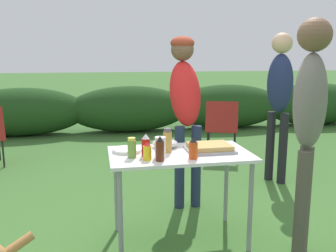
{
  "coord_description": "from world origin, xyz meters",
  "views": [
    {
      "loc": [
        -0.63,
        -2.77,
        1.5
      ],
      "look_at": [
        -0.03,
        0.34,
        0.89
      ],
      "focal_mm": 40.0,
      "sensor_mm": 36.0,
      "label": 1
    }
  ],
  "objects_px": {
    "folding_table": "(180,162)",
    "food_tray": "(210,148)",
    "plate_stack": "(127,150)",
    "relish_jar": "(132,148)",
    "bbq_sauce_bottle": "(160,149)",
    "ketchup_bottle": "(146,146)",
    "standing_person_in_dark_puffer": "(185,96)",
    "standing_person_in_olive_jacket": "(309,115)",
    "camp_chair_green_behind_table": "(222,125)",
    "mixing_bowl": "(165,143)",
    "paper_cup_stack": "(160,147)",
    "mustard_bottle": "(147,151)",
    "hot_sauce_bottle": "(193,149)",
    "standing_person_in_navy_coat": "(279,92)",
    "spice_jar": "(168,141)"
  },
  "relations": [
    {
      "from": "spice_jar",
      "to": "camp_chair_green_behind_table",
      "type": "xyz_separation_m",
      "value": [
        1.28,
        2.42,
        -0.37
      ]
    },
    {
      "from": "hot_sauce_bottle",
      "to": "spice_jar",
      "type": "relative_size",
      "value": 0.83
    },
    {
      "from": "paper_cup_stack",
      "to": "standing_person_in_olive_jacket",
      "type": "xyz_separation_m",
      "value": [
        1.01,
        -0.29,
        0.26
      ]
    },
    {
      "from": "food_tray",
      "to": "bbq_sauce_bottle",
      "type": "relative_size",
      "value": 1.98
    },
    {
      "from": "food_tray",
      "to": "ketchup_bottle",
      "type": "xyz_separation_m",
      "value": [
        -0.52,
        -0.07,
        0.06
      ]
    },
    {
      "from": "food_tray",
      "to": "plate_stack",
      "type": "distance_m",
      "value": 0.66
    },
    {
      "from": "spice_jar",
      "to": "standing_person_in_dark_puffer",
      "type": "relative_size",
      "value": 0.12
    },
    {
      "from": "mixing_bowl",
      "to": "ketchup_bottle",
      "type": "height_order",
      "value": "ketchup_bottle"
    },
    {
      "from": "hot_sauce_bottle",
      "to": "mustard_bottle",
      "type": "distance_m",
      "value": 0.34
    },
    {
      "from": "folding_table",
      "to": "standing_person_in_navy_coat",
      "type": "bearing_deg",
      "value": 39.84
    },
    {
      "from": "spice_jar",
      "to": "paper_cup_stack",
      "type": "bearing_deg",
      "value": -119.5
    },
    {
      "from": "standing_person_in_dark_puffer",
      "to": "standing_person_in_olive_jacket",
      "type": "distance_m",
      "value": 1.34
    },
    {
      "from": "bbq_sauce_bottle",
      "to": "mustard_bottle",
      "type": "height_order",
      "value": "bbq_sauce_bottle"
    },
    {
      "from": "hot_sauce_bottle",
      "to": "paper_cup_stack",
      "type": "bearing_deg",
      "value": 162.96
    },
    {
      "from": "mixing_bowl",
      "to": "mustard_bottle",
      "type": "bearing_deg",
      "value": -119.65
    },
    {
      "from": "hot_sauce_bottle",
      "to": "camp_chair_green_behind_table",
      "type": "bearing_deg",
      "value": 66.78
    },
    {
      "from": "food_tray",
      "to": "camp_chair_green_behind_table",
      "type": "height_order",
      "value": "camp_chair_green_behind_table"
    },
    {
      "from": "mixing_bowl",
      "to": "relish_jar",
      "type": "distance_m",
      "value": 0.39
    },
    {
      "from": "mixing_bowl",
      "to": "mustard_bottle",
      "type": "height_order",
      "value": "mustard_bottle"
    },
    {
      "from": "relish_jar",
      "to": "mixing_bowl",
      "type": "bearing_deg",
      "value": 40.4
    },
    {
      "from": "ketchup_bottle",
      "to": "folding_table",
      "type": "bearing_deg",
      "value": 13.29
    },
    {
      "from": "plate_stack",
      "to": "standing_person_in_dark_puffer",
      "type": "xyz_separation_m",
      "value": [
        0.63,
        0.68,
        0.34
      ]
    },
    {
      "from": "plate_stack",
      "to": "camp_chair_green_behind_table",
      "type": "height_order",
      "value": "camp_chair_green_behind_table"
    },
    {
      "from": "folding_table",
      "to": "food_tray",
      "type": "relative_size",
      "value": 2.99
    },
    {
      "from": "camp_chair_green_behind_table",
      "to": "relish_jar",
      "type": "bearing_deg",
      "value": -101.93
    },
    {
      "from": "mixing_bowl",
      "to": "food_tray",
      "type": "bearing_deg",
      "value": -27.93
    },
    {
      "from": "plate_stack",
      "to": "paper_cup_stack",
      "type": "relative_size",
      "value": 1.48
    },
    {
      "from": "relish_jar",
      "to": "standing_person_in_navy_coat",
      "type": "height_order",
      "value": "standing_person_in_navy_coat"
    },
    {
      "from": "plate_stack",
      "to": "relish_jar",
      "type": "height_order",
      "value": "relish_jar"
    },
    {
      "from": "bbq_sauce_bottle",
      "to": "hot_sauce_bottle",
      "type": "bearing_deg",
      "value": 2.39
    },
    {
      "from": "folding_table",
      "to": "camp_chair_green_behind_table",
      "type": "xyz_separation_m",
      "value": [
        1.19,
        2.44,
        -0.2
      ]
    },
    {
      "from": "plate_stack",
      "to": "food_tray",
      "type": "bearing_deg",
      "value": -8.57
    },
    {
      "from": "food_tray",
      "to": "mustard_bottle",
      "type": "relative_size",
      "value": 2.71
    },
    {
      "from": "food_tray",
      "to": "relish_jar",
      "type": "bearing_deg",
      "value": -172.93
    },
    {
      "from": "hot_sauce_bottle",
      "to": "standing_person_in_dark_puffer",
      "type": "xyz_separation_m",
      "value": [
        0.17,
        0.98,
        0.28
      ]
    },
    {
      "from": "mixing_bowl",
      "to": "paper_cup_stack",
      "type": "distance_m",
      "value": 0.32
    },
    {
      "from": "paper_cup_stack",
      "to": "standing_person_in_olive_jacket",
      "type": "relative_size",
      "value": 0.09
    },
    {
      "from": "folding_table",
      "to": "food_tray",
      "type": "xyz_separation_m",
      "value": [
        0.24,
        0.01,
        0.1
      ]
    },
    {
      "from": "bbq_sauce_bottle",
      "to": "ketchup_bottle",
      "type": "bearing_deg",
      "value": 121.94
    },
    {
      "from": "mustard_bottle",
      "to": "mixing_bowl",
      "type": "bearing_deg",
      "value": 60.35
    },
    {
      "from": "plate_stack",
      "to": "relish_jar",
      "type": "xyz_separation_m",
      "value": [
        0.02,
        -0.18,
        0.06
      ]
    },
    {
      "from": "mixing_bowl",
      "to": "camp_chair_green_behind_table",
      "type": "xyz_separation_m",
      "value": [
        1.27,
        2.26,
        -0.31
      ]
    },
    {
      "from": "standing_person_in_dark_puffer",
      "to": "standing_person_in_olive_jacket",
      "type": "height_order",
      "value": "standing_person_in_olive_jacket"
    },
    {
      "from": "mixing_bowl",
      "to": "bbq_sauce_bottle",
      "type": "distance_m",
      "value": 0.4
    },
    {
      "from": "paper_cup_stack",
      "to": "relish_jar",
      "type": "bearing_deg",
      "value": 167.0
    },
    {
      "from": "food_tray",
      "to": "paper_cup_stack",
      "type": "relative_size",
      "value": 2.32
    },
    {
      "from": "food_tray",
      "to": "plate_stack",
      "type": "relative_size",
      "value": 1.57
    },
    {
      "from": "mixing_bowl",
      "to": "standing_person_in_dark_puffer",
      "type": "distance_m",
      "value": 0.75
    },
    {
      "from": "plate_stack",
      "to": "mustard_bottle",
      "type": "height_order",
      "value": "mustard_bottle"
    },
    {
      "from": "paper_cup_stack",
      "to": "standing_person_in_navy_coat",
      "type": "distance_m",
      "value": 2.11
    }
  ]
}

